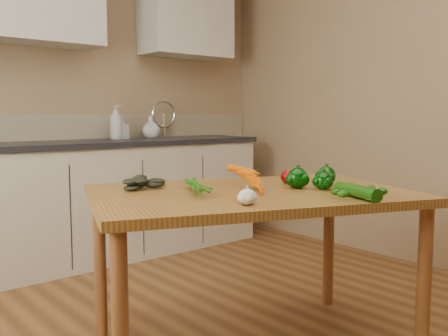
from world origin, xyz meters
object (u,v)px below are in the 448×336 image
object	(u,v)px
tomato_a	(288,177)
tomato_c	(323,176)
soap_bottle_b	(122,128)
zucchini_b	(363,193)
pepper_b	(326,176)
zucchini_a	(354,190)
garlic_bulb	(247,197)
carrot_bunch	(234,182)
tomato_b	(299,176)
soap_bottle_a	(116,122)
pepper_c	(323,181)
leafy_greens	(143,178)
pepper_a	(298,178)
table	(251,209)
soap_bottle_c	(151,127)

from	to	relation	value
tomato_a	tomato_c	size ratio (longest dim) A/B	1.10
soap_bottle_b	zucchini_b	world-z (taller)	soap_bottle_b
pepper_b	zucchini_a	size ratio (longest dim) A/B	0.46
garlic_bulb	pepper_b	bearing A→B (deg)	12.89
carrot_bunch	tomato_b	distance (m)	0.43
tomato_b	tomato_c	distance (m)	0.12
garlic_bulb	tomato_a	distance (m)	0.64
soap_bottle_a	pepper_c	world-z (taller)	soap_bottle_a
garlic_bulb	zucchini_b	distance (m)	0.49
leafy_greens	garlic_bulb	distance (m)	0.62
tomato_a	garlic_bulb	bearing A→B (deg)	-151.24
pepper_a	tomato_a	world-z (taller)	pepper_a
soap_bottle_a	zucchini_b	xyz separation A→B (m)	(-0.17, -2.42, -0.25)
tomato_a	zucchini_a	bearing A→B (deg)	-99.09
table	tomato_a	xyz separation A→B (m)	(0.31, 0.06, 0.12)
soap_bottle_b	pepper_b	distance (m)	2.10
table	pepper_b	bearing A→B (deg)	7.92
table	pepper_a	size ratio (longest dim) A/B	17.18
tomato_a	soap_bottle_a	bearing A→B (deg)	88.22
table	soap_bottle_c	bearing A→B (deg)	91.49
pepper_b	tomato_a	bearing A→B (deg)	125.00
soap_bottle_b	zucchini_b	distance (m)	2.47
garlic_bulb	tomato_b	distance (m)	0.71
soap_bottle_a	soap_bottle_c	xyz separation A→B (m)	(0.35, 0.03, -0.04)
zucchini_b	garlic_bulb	bearing A→B (deg)	154.91
carrot_bunch	zucchini_a	bearing A→B (deg)	-37.32
pepper_a	pepper_b	bearing A→B (deg)	-4.34
table	carrot_bunch	bearing A→B (deg)	143.76
pepper_b	tomato_c	distance (m)	0.09
pepper_a	tomato_c	size ratio (longest dim) A/B	1.42
soap_bottle_a	leafy_greens	distance (m)	1.77
pepper_a	tomato_a	xyz separation A→B (m)	(0.09, 0.14, -0.01)
carrot_bunch	zucchini_b	size ratio (longest dim) A/B	1.39
soap_bottle_c	tomato_a	distance (m)	1.99
soap_bottle_b	tomato_a	size ratio (longest dim) A/B	2.36
tomato_c	pepper_a	bearing A→B (deg)	-168.42
soap_bottle_c	zucchini_b	xyz separation A→B (m)	(-0.52, -2.46, -0.21)
soap_bottle_b	tomato_c	xyz separation A→B (m)	(0.03, -2.02, -0.20)
pepper_b	zucchini_b	xyz separation A→B (m)	(-0.22, -0.36, -0.02)
pepper_a	soap_bottle_c	bearing A→B (deg)	76.72
soap_bottle_c	tomato_c	bearing A→B (deg)	31.99
table	zucchini_b	xyz separation A→B (m)	(0.19, -0.46, 0.11)
carrot_bunch	tomato_b	bearing A→B (deg)	19.45
pepper_b	pepper_c	bearing A→B (deg)	-146.28
pepper_a	zucchini_a	size ratio (longest dim) A/B	0.48
soap_bottle_c	tomato_a	xyz separation A→B (m)	(-0.41, -1.94, -0.21)
tomato_a	tomato_b	bearing A→B (deg)	-0.71
table	soap_bottle_b	xyz separation A→B (m)	(0.44, 1.99, 0.32)
leafy_greens	tomato_c	size ratio (longest dim) A/B	2.99
soap_bottle_a	tomato_c	bearing A→B (deg)	-157.76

